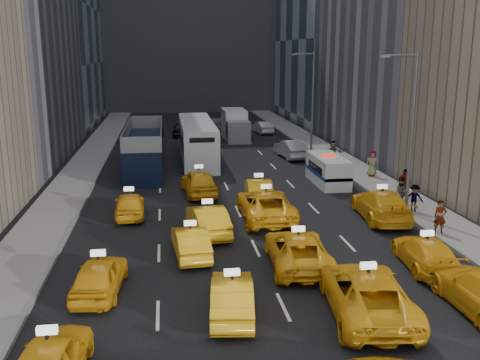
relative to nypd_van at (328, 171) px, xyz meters
The scene contains 34 objects.
ground 20.88m from the nypd_van, 109.82° to the right, with size 160.00×160.00×0.00m, color black.
sidewalk_west 18.40m from the nypd_van, 162.98° to the left, with size 3.00×90.00×0.15m, color gray.
sidewalk_east 6.44m from the nypd_van, 57.49° to the left, with size 3.00×90.00×0.15m, color gray.
curb_west 17.02m from the nypd_van, 161.54° to the left, with size 0.15×90.00×0.18m, color slate.
curb_east 5.80m from the nypd_van, 69.80° to the left, with size 0.15×90.00×0.18m, color slate.
streetlight_near 8.85m from the nypd_van, 74.51° to the right, with size 2.15×0.22×9.00m.
streetlight_far 13.17m from the nypd_van, 80.32° to the left, with size 2.15×0.22×9.00m.
taxi_5 20.03m from the nypd_van, 116.63° to the right, with size 1.44×4.13×1.36m, color orange.
taxi_6 19.03m from the nypd_van, 103.09° to the right, with size 2.66×5.76×1.60m, color orange.
taxi_8 20.73m from the nypd_van, 131.56° to the right, with size 1.66×4.13×1.41m, color orange.
taxi_9 15.84m from the nypd_van, 129.79° to the right, with size 1.41×4.05×1.34m, color orange.
taxi_10 15.08m from the nypd_van, 111.96° to the right, with size 2.42×5.25×1.46m, color orange.
taxi_11 14.92m from the nypd_van, 91.12° to the right, with size 1.86×4.58×1.33m, color orange.
taxi_12 14.40m from the nypd_van, 156.50° to the right, with size 1.63×4.04×1.38m, color orange.
taxi_13 13.03m from the nypd_van, 134.50° to the right, with size 1.59×4.55×1.50m, color orange.
taxi_14 9.29m from the nypd_van, 128.37° to the right, with size 2.72×5.89×1.64m, color orange.
taxi_15 8.15m from the nypd_van, 86.34° to the right, with size 2.28×5.60×1.62m, color orange.
taxi_16 9.19m from the nypd_van, behind, with size 1.94×4.82×1.64m, color orange.
taxi_17 6.55m from the nypd_van, 147.23° to the right, with size 1.49×4.26×1.41m, color orange.
nypd_van is the anchor object (origin of this frame).
double_decker 14.27m from the nypd_van, 153.16° to the left, with size 2.99×12.04×3.49m.
city_bus 13.07m from the nypd_van, 130.40° to the left, with size 4.33×12.99×3.29m.
box_truck 20.62m from the nypd_van, 100.69° to the left, with size 2.65×6.80×3.06m.
misc_car_0 9.58m from the nypd_van, 92.11° to the left, with size 1.68×4.83×1.59m, color #929499.
misc_car_1 25.14m from the nypd_van, 120.50° to the left, with size 2.79×6.04×1.68m, color black.
misc_car_2 27.44m from the nypd_van, 100.62° to the left, with size 2.15×5.29×1.54m, color gray.
misc_car_3 25.22m from the nypd_van, 111.86° to the left, with size 1.77×4.40×1.50m, color black.
misc_car_4 24.09m from the nypd_van, 90.51° to the left, with size 1.44×4.12×1.36m, color #B8BBC1.
pedestrian_0 11.42m from the nypd_van, 78.26° to the right, with size 0.61×0.40×1.69m, color gray.
pedestrian_1 7.22m from the nypd_van, 71.73° to the right, with size 0.90×0.49×1.85m, color gray.
pedestrian_2 7.95m from the nypd_van, 69.67° to the right, with size 1.01×0.41×1.56m, color gray.
pedestrian_3 5.60m from the nypd_van, 49.92° to the right, with size 1.02×0.46×1.74m, color gray.
pedestrian_4 3.95m from the nypd_van, 19.33° to the left, with size 0.92×0.50×1.88m, color gray.
pedestrian_5 6.28m from the nypd_van, 69.34° to the left, with size 1.74×0.50×1.87m, color gray.
Camera 1 is at (-4.03, -15.34, 9.01)m, focal length 40.00 mm.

